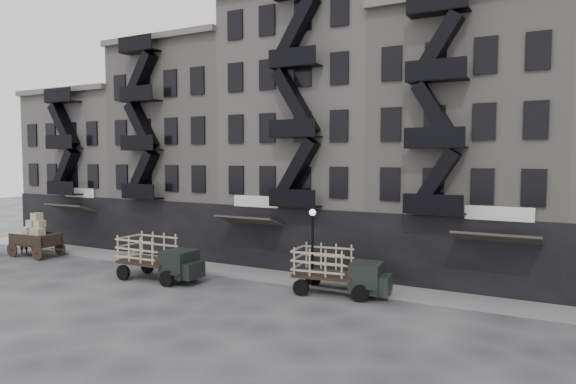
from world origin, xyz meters
The scene contains 12 objects.
ground centered at (0.00, 0.00, 0.00)m, with size 140.00×140.00×0.00m, color #38383A.
sidewalk centered at (0.00, 3.75, 0.07)m, with size 55.00×2.50×0.15m, color slate.
building_west centered at (-20.00, 9.83, 6.00)m, with size 10.00×11.35×13.20m.
building_midwest centered at (-10.00, 9.83, 7.50)m, with size 10.00×11.35×16.20m.
building_center centered at (0.00, 9.82, 8.50)m, with size 10.00×11.35×18.20m.
building_mideast centered at (10.00, 9.83, 7.50)m, with size 10.00×11.35×16.20m.
lamp_post centered at (3.00, 2.60, 2.78)m, with size 0.36×0.36×4.28m.
wagon centered at (-18.10, 1.10, 1.75)m, with size 3.68×2.08×3.06m.
stake_truck_west centered at (-5.53, 0.00, 1.47)m, with size 5.16×2.20×2.57m.
stake_truck_east centered at (4.75, 2.07, 1.40)m, with size 5.08×2.51×2.46m.
pedestrian_west centered at (-19.74, 1.35, 0.91)m, with size 0.67×0.44×1.82m, color black.
pedestrian_mid centered at (-4.14, 1.46, 0.82)m, with size 0.80×0.62×1.64m, color black.
Camera 1 is at (14.87, -21.91, 7.10)m, focal length 32.00 mm.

